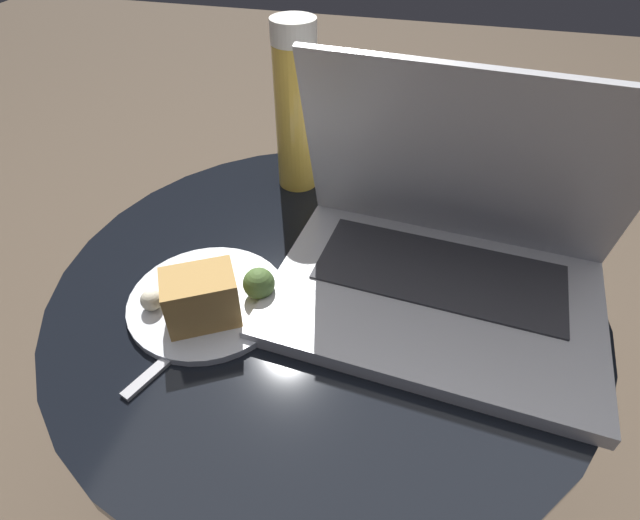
% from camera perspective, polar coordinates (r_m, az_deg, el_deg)
% --- Properties ---
extents(ground_plane, '(6.00, 6.00, 0.00)m').
position_cam_1_polar(ground_plane, '(1.05, 0.37, -23.14)').
color(ground_plane, brown).
extents(table, '(0.67, 0.67, 0.51)m').
position_cam_1_polar(table, '(0.72, 0.50, -9.76)').
color(table, black).
rests_on(table, ground_plane).
extents(laptop, '(0.40, 0.30, 0.27)m').
position_cam_1_polar(laptop, '(0.60, 13.92, 0.64)').
color(laptop, silver).
rests_on(laptop, table).
extents(beer_glass, '(0.06, 0.06, 0.25)m').
position_cam_1_polar(beer_glass, '(0.75, -2.77, 16.90)').
color(beer_glass, gold).
rests_on(beer_glass, table).
extents(snack_plate, '(0.19, 0.19, 0.07)m').
position_cam_1_polar(snack_plate, '(0.59, -12.66, -4.24)').
color(snack_plate, silver).
rests_on(snack_plate, table).
extents(fork, '(0.08, 0.16, 0.00)m').
position_cam_1_polar(fork, '(0.58, -14.08, -8.35)').
color(fork, '#B2B2B7').
rests_on(fork, table).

